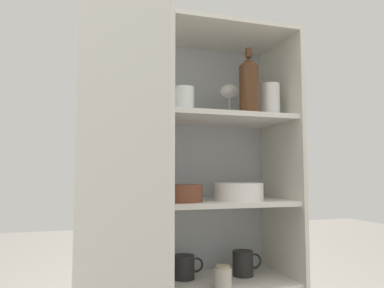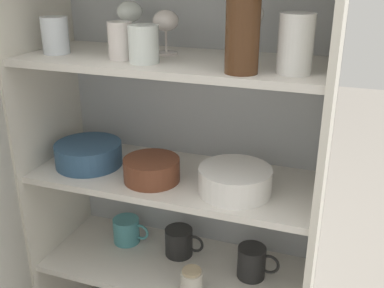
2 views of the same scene
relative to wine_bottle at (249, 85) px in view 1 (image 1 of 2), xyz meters
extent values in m
cube|color=#B2B7BC|center=(-0.22, 0.29, -0.44)|extent=(0.87, 0.02, 1.33)
cube|color=silver|center=(-0.65, 0.11, -0.44)|extent=(0.02, 0.37, 1.33)
cube|color=silver|center=(0.21, 0.11, -0.44)|extent=(0.02, 0.37, 1.33)
cube|color=silver|center=(-0.22, 0.11, 0.23)|extent=(0.87, 0.37, 0.02)
cube|color=silver|center=(-0.22, 0.11, -0.80)|extent=(0.84, 0.34, 0.02)
cube|color=silver|center=(-0.22, 0.11, -0.48)|extent=(0.84, 0.34, 0.02)
cube|color=silver|center=(-0.22, 0.11, -0.13)|extent=(0.84, 0.34, 0.02)
cube|color=silver|center=(-0.55, -0.26, -0.44)|extent=(0.24, 0.38, 1.33)
cylinder|color=white|center=(0.12, 0.04, -0.05)|extent=(0.08, 0.08, 0.14)
cylinder|color=white|center=(-0.55, 0.06, -0.07)|extent=(0.08, 0.08, 0.10)
cylinder|color=white|center=(-0.26, 0.03, -0.07)|extent=(0.08, 0.08, 0.10)
cylinder|color=silver|center=(-0.34, 0.05, -0.07)|extent=(0.07, 0.07, 0.10)
cylinder|color=white|center=(-0.37, 0.18, -0.11)|extent=(0.07, 0.07, 0.01)
cylinder|color=white|center=(-0.37, 0.18, -0.07)|extent=(0.01, 0.01, 0.08)
ellipsoid|color=white|center=(-0.37, 0.18, -0.01)|extent=(0.07, 0.07, 0.06)
cylinder|color=white|center=(-0.02, 0.15, -0.11)|extent=(0.06, 0.06, 0.01)
cylinder|color=white|center=(-0.02, 0.15, -0.07)|extent=(0.01, 0.01, 0.08)
ellipsoid|color=white|center=(-0.02, 0.15, 0.00)|extent=(0.08, 0.08, 0.07)
cylinder|color=silver|center=(-0.26, 0.16, -0.11)|extent=(0.07, 0.07, 0.01)
cylinder|color=silver|center=(-0.26, 0.16, -0.08)|extent=(0.01, 0.01, 0.06)
ellipsoid|color=silver|center=(-0.26, 0.16, -0.03)|extent=(0.07, 0.07, 0.06)
cylinder|color=#4C2D19|center=(0.00, 0.00, -0.02)|extent=(0.08, 0.08, 0.19)
cone|color=#4C2D19|center=(0.00, 0.00, 0.09)|extent=(0.08, 0.08, 0.04)
cylinder|color=#4C2D19|center=(0.00, 0.00, 0.13)|extent=(0.03, 0.03, 0.04)
cylinder|color=white|center=(-0.02, 0.07, -0.46)|extent=(0.20, 0.20, 0.01)
cylinder|color=white|center=(-0.02, 0.07, -0.46)|extent=(0.20, 0.20, 0.01)
cylinder|color=white|center=(-0.02, 0.07, -0.45)|extent=(0.20, 0.20, 0.01)
cylinder|color=white|center=(-0.02, 0.07, -0.44)|extent=(0.20, 0.20, 0.01)
cylinder|color=white|center=(-0.02, 0.07, -0.43)|extent=(0.20, 0.20, 0.01)
cylinder|color=white|center=(-0.02, 0.07, -0.42)|extent=(0.20, 0.20, 0.01)
cylinder|color=white|center=(-0.02, 0.07, -0.41)|extent=(0.20, 0.20, 0.01)
cylinder|color=white|center=(-0.02, 0.07, -0.40)|extent=(0.20, 0.20, 0.01)
cylinder|color=#33567A|center=(-0.50, 0.09, -0.43)|extent=(0.21, 0.21, 0.07)
torus|color=#33567A|center=(-0.50, 0.09, -0.40)|extent=(0.20, 0.20, 0.01)
cylinder|color=brown|center=(-0.27, 0.06, -0.43)|extent=(0.16, 0.16, 0.07)
torus|color=brown|center=(-0.27, 0.06, -0.41)|extent=(0.16, 0.16, 0.01)
cylinder|color=black|center=(-0.23, 0.16, -0.74)|extent=(0.09, 0.09, 0.09)
torus|color=black|center=(-0.17, 0.16, -0.74)|extent=(0.06, 0.01, 0.06)
cylinder|color=black|center=(0.03, 0.13, -0.74)|extent=(0.09, 0.09, 0.10)
torus|color=black|center=(0.08, 0.13, -0.73)|extent=(0.07, 0.01, 0.07)
cylinder|color=teal|center=(-0.43, 0.17, -0.75)|extent=(0.09, 0.09, 0.09)
torus|color=teal|center=(-0.37, 0.17, -0.74)|extent=(0.06, 0.01, 0.06)
cylinder|color=beige|center=(-0.12, -0.01, -0.75)|extent=(0.07, 0.07, 0.08)
cylinder|color=tan|center=(-0.12, -0.01, -0.71)|extent=(0.06, 0.06, 0.01)
camera|label=1|loc=(-0.67, -1.35, -0.36)|focal=35.00mm
camera|label=2|loc=(0.24, -1.01, 0.12)|focal=42.00mm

